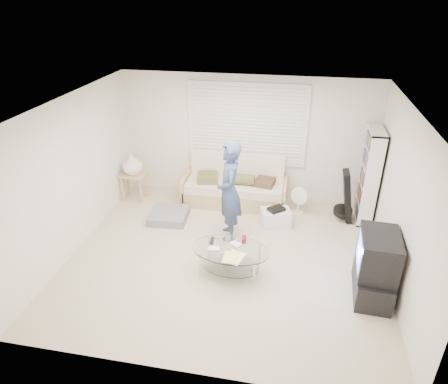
% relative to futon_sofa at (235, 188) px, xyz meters
% --- Properties ---
extents(ground, '(5.00, 5.00, 0.00)m').
position_rel_futon_sofa_xyz_m(ground, '(0.16, -1.87, -0.33)').
color(ground, '#B9AD8F').
rests_on(ground, ground).
extents(room_shell, '(5.02, 4.52, 2.51)m').
position_rel_futon_sofa_xyz_m(room_shell, '(0.16, -1.39, 1.30)').
color(room_shell, silver).
rests_on(room_shell, ground).
extents(window_blinds, '(2.32, 0.08, 1.62)m').
position_rel_futon_sofa_xyz_m(window_blinds, '(0.16, 0.33, 1.22)').
color(window_blinds, silver).
rests_on(window_blinds, ground).
extents(futon_sofa, '(2.05, 0.83, 1.00)m').
position_rel_futon_sofa_xyz_m(futon_sofa, '(0.00, 0.00, 0.00)').
color(futon_sofa, tan).
rests_on(futon_sofa, ground).
extents(grey_floor_pillow, '(0.73, 0.73, 0.15)m').
position_rel_futon_sofa_xyz_m(grey_floor_pillow, '(-1.12, -0.90, -0.25)').
color(grey_floor_pillow, slate).
rests_on(grey_floor_pillow, ground).
extents(side_table, '(0.50, 0.40, 0.99)m').
position_rel_futon_sofa_xyz_m(side_table, '(-2.06, -0.23, 0.41)').
color(side_table, tan).
rests_on(side_table, ground).
extents(bookshelf, '(0.28, 0.74, 1.75)m').
position_rel_futon_sofa_xyz_m(bookshelf, '(2.48, -0.16, 0.55)').
color(bookshelf, white).
rests_on(bookshelf, ground).
extents(guitar_case, '(0.35, 0.36, 0.98)m').
position_rel_futon_sofa_xyz_m(guitar_case, '(2.13, -0.31, 0.11)').
color(guitar_case, black).
rests_on(guitar_case, ground).
extents(floor_fan, '(0.35, 0.23, 0.57)m').
position_rel_futon_sofa_xyz_m(floor_fan, '(1.27, -0.21, 0.00)').
color(floor_fan, white).
rests_on(floor_fan, ground).
extents(storage_bin, '(0.60, 0.49, 0.36)m').
position_rel_futon_sofa_xyz_m(storage_bin, '(0.88, -0.74, -0.16)').
color(storage_bin, white).
rests_on(storage_bin, ground).
extents(tv_unit, '(0.55, 0.94, 0.99)m').
position_rel_futon_sofa_xyz_m(tv_unit, '(2.36, -2.35, 0.15)').
color(tv_unit, black).
rests_on(tv_unit, ground).
extents(coffee_table, '(1.23, 0.83, 0.56)m').
position_rel_futon_sofa_xyz_m(coffee_table, '(0.30, -2.25, 0.02)').
color(coffee_table, silver).
rests_on(coffee_table, ground).
extents(standing_person, '(0.55, 0.72, 1.76)m').
position_rel_futon_sofa_xyz_m(standing_person, '(0.10, -1.25, 0.55)').
color(standing_person, navy).
rests_on(standing_person, ground).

